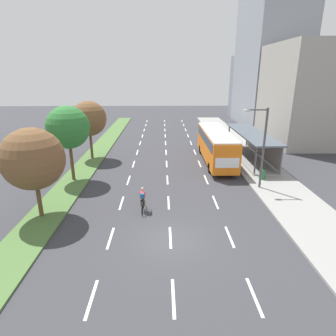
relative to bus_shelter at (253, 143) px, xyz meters
The scene contains 17 objects.
ground_plane 18.59m from the bus_shelter, 121.01° to the right, with size 140.00×140.00×0.00m, color #38383D.
median_strip 18.39m from the bus_shelter, 166.91° to the left, with size 2.60×52.00×0.12m, color #4C7038.
sidewalk_right 4.53m from the bus_shelter, 93.86° to the left, with size 4.50×52.00×0.15m, color gray.
lane_divider_left 13.55m from the bus_shelter, 166.06° to the left, with size 0.14×49.17×0.01m.
lane_divider_center 10.23m from the bus_shelter, 161.25° to the left, with size 0.14×49.17×0.01m.
lane_divider_right 7.09m from the bus_shelter, 151.79° to the left, with size 0.14×49.17×0.01m.
bus_shelter is the anchor object (origin of this frame).
bus 4.36m from the bus_shelter, 169.62° to the right, with size 2.54×11.29×3.37m.
cyclist 16.64m from the bus_shelter, 133.18° to the right, with size 0.46×1.82×1.71m.
median_tree_nearest 22.30m from the bus_shelter, 144.45° to the right, with size 3.93×3.93×5.91m.
median_tree_second 19.16m from the bus_shelter, 161.09° to the right, with size 3.62×3.62×6.49m.
median_tree_third 18.05m from the bus_shelter, behind, with size 3.75×3.75×6.26m.
streetlight 8.85m from the bus_shelter, 104.18° to the right, with size 1.91×0.24×6.50m.
trash_bin 6.64m from the bus_shelter, 99.54° to the right, with size 0.52×0.52×0.85m, color #286B38.
building_near_right 14.23m from the bus_shelter, 38.86° to the left, with size 11.52×12.50×12.85m, color #A39E93.
building_mid_right 26.58m from the bus_shelter, 68.60° to the left, with size 8.57×15.42×25.40m, color #8E939E.
building_far_right 32.37m from the bus_shelter, 74.25° to the left, with size 7.37×8.61×12.53m, color gray.
Camera 1 is at (-0.42, -14.05, 9.16)m, focal length 30.18 mm.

